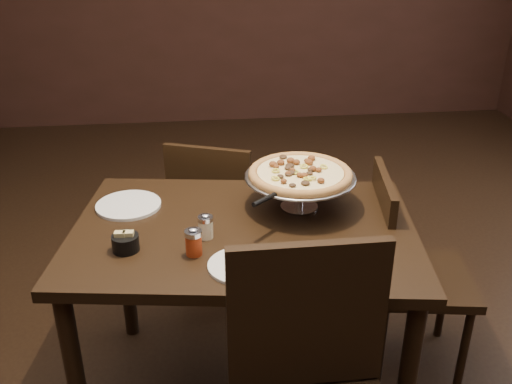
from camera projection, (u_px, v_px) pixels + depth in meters
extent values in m
cube|color=black|center=(234.00, 381.00, 2.45)|extent=(6.00, 7.00, 0.02)
cube|color=black|center=(244.00, 233.00, 2.07)|extent=(1.35, 1.00, 0.04)
cylinder|color=black|center=(76.00, 380.00, 1.94)|extent=(0.06, 0.06, 0.74)
cylinder|color=black|center=(125.00, 267.00, 2.58)|extent=(0.06, 0.06, 0.74)
cylinder|color=black|center=(374.00, 271.00, 2.54)|extent=(0.06, 0.06, 0.74)
cylinder|color=silver|center=(299.00, 207.00, 2.21)|extent=(0.14, 0.14, 0.01)
cylinder|color=silver|center=(300.00, 192.00, 2.18)|extent=(0.03, 0.03, 0.11)
cylinder|color=silver|center=(300.00, 178.00, 2.15)|extent=(0.10, 0.10, 0.01)
cylinder|color=#AAAAB0|center=(300.00, 177.00, 2.15)|extent=(0.41, 0.41, 0.01)
torus|color=#AAAAB0|center=(300.00, 176.00, 2.15)|extent=(0.42, 0.42, 0.01)
cylinder|color=#945B2C|center=(300.00, 174.00, 2.15)|extent=(0.38, 0.38, 0.01)
torus|color=#945B2C|center=(300.00, 173.00, 2.15)|extent=(0.39, 0.39, 0.03)
cylinder|color=#D4B974|center=(300.00, 172.00, 2.14)|extent=(0.33, 0.33, 0.01)
cylinder|color=#F6ECBF|center=(206.00, 229.00, 1.99)|extent=(0.05, 0.05, 0.07)
cylinder|color=silver|center=(205.00, 219.00, 1.97)|extent=(0.05, 0.05, 0.02)
ellipsoid|color=silver|center=(205.00, 215.00, 1.96)|extent=(0.03, 0.03, 0.01)
cylinder|color=maroon|center=(194.00, 245.00, 1.89)|extent=(0.05, 0.05, 0.07)
cylinder|color=silver|center=(193.00, 233.00, 1.87)|extent=(0.06, 0.06, 0.02)
ellipsoid|color=silver|center=(193.00, 229.00, 1.86)|extent=(0.03, 0.03, 0.01)
cylinder|color=black|center=(126.00, 243.00, 1.91)|extent=(0.09, 0.09, 0.06)
cube|color=tan|center=(121.00, 240.00, 1.91)|extent=(0.04, 0.03, 0.06)
cube|color=tan|center=(129.00, 239.00, 1.91)|extent=(0.04, 0.03, 0.06)
cube|color=white|center=(315.00, 274.00, 1.78)|extent=(0.17, 0.17, 0.02)
cylinder|color=silver|center=(129.00, 205.00, 2.21)|extent=(0.25, 0.25, 0.01)
cylinder|color=silver|center=(241.00, 265.00, 1.83)|extent=(0.22, 0.22, 0.01)
cone|color=silver|center=(264.00, 201.00, 1.96)|extent=(0.15, 0.15, 0.00)
cylinder|color=black|center=(264.00, 200.00, 1.96)|extent=(0.10, 0.09, 0.02)
cube|color=black|center=(221.00, 218.00, 2.89)|extent=(0.52, 0.52, 0.04)
cube|color=black|center=(208.00, 191.00, 2.62)|extent=(0.39, 0.17, 0.42)
cylinder|color=black|center=(260.00, 243.00, 3.09)|extent=(0.03, 0.03, 0.40)
cylinder|color=black|center=(203.00, 236.00, 3.16)|extent=(0.03, 0.03, 0.40)
cylinder|color=black|center=(244.00, 276.00, 2.80)|extent=(0.03, 0.03, 0.40)
cylinder|color=black|center=(182.00, 267.00, 2.88)|extent=(0.03, 0.03, 0.40)
cube|color=black|center=(307.00, 316.00, 1.64)|extent=(0.47, 0.04, 0.49)
cube|color=black|center=(420.00, 279.00, 2.38)|extent=(0.48, 0.48, 0.04)
cube|color=black|center=(380.00, 226.00, 2.28)|extent=(0.10, 0.42, 0.44)
cylinder|color=black|center=(464.00, 349.00, 2.32)|extent=(0.04, 0.04, 0.41)
cylinder|color=black|center=(443.00, 299.00, 2.63)|extent=(0.04, 0.04, 0.41)
cylinder|color=black|center=(381.00, 347.00, 2.34)|extent=(0.04, 0.04, 0.41)
cylinder|color=black|center=(370.00, 297.00, 2.64)|extent=(0.04, 0.04, 0.41)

